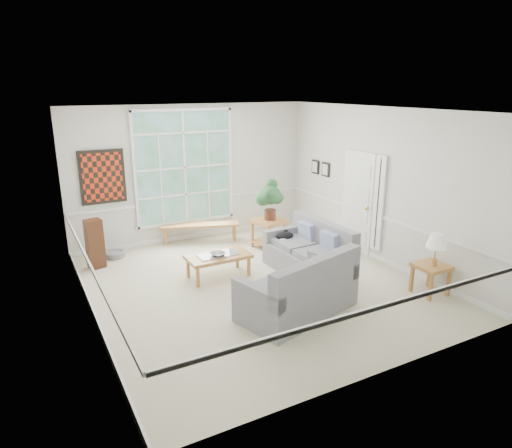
{
  "coord_description": "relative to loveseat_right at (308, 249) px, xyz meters",
  "views": [
    {
      "loc": [
        -3.5,
        -6.52,
        3.37
      ],
      "look_at": [
        0.1,
        0.2,
        1.05
      ],
      "focal_mm": 32.0,
      "sensor_mm": 36.0,
      "label": 1
    }
  ],
  "objects": [
    {
      "name": "houseplant",
      "position": [
        0.1,
        1.59,
        0.58
      ],
      "size": [
        0.71,
        0.71,
        0.87
      ],
      "primitive_type": null,
      "rotation": [
        0.0,
        0.0,
        0.62
      ],
      "color": "#26512C",
      "rests_on": "end_table"
    },
    {
      "name": "window_bench",
      "position": [
        -1.11,
        2.63,
        -0.28
      ],
      "size": [
        1.75,
        0.89,
        0.4
      ],
      "primitive_type": "cube",
      "rotation": [
        0.0,
        0.0,
        -0.33
      ],
      "color": "#AC7237",
      "rests_on": "floor"
    },
    {
      "name": "pet_bed",
      "position": [
        -3.02,
        2.55,
        -0.41
      ],
      "size": [
        0.54,
        0.54,
        0.13
      ],
      "primitive_type": "cylinder",
      "rotation": [
        0.0,
        0.0,
        0.31
      ],
      "color": "slate",
      "rests_on": "floor"
    },
    {
      "name": "wall_front",
      "position": [
        -1.09,
        -3.02,
        1.02
      ],
      "size": [
        5.5,
        0.02,
        3.0
      ],
      "primitive_type": "cube",
      "color": "silver",
      "rests_on": "ground"
    },
    {
      "name": "coffee_table",
      "position": [
        -1.54,
        0.62,
        -0.26
      ],
      "size": [
        1.15,
        0.63,
        0.43
      ],
      "primitive_type": "cube",
      "rotation": [
        0.0,
        0.0,
        0.01
      ],
      "color": "#AC7237",
      "rests_on": "floor"
    },
    {
      "name": "ceiling",
      "position": [
        -1.09,
        -0.02,
        2.52
      ],
      "size": [
        5.5,
        6.0,
        0.02
      ],
      "primitive_type": "cube",
      "color": "white",
      "rests_on": "ground"
    },
    {
      "name": "wall_frame_near",
      "position": [
        1.62,
        1.73,
        1.07
      ],
      "size": [
        0.04,
        0.26,
        0.32
      ],
      "primitive_type": "cube",
      "color": "black",
      "rests_on": "wall_right"
    },
    {
      "name": "entry_door",
      "position": [
        1.62,
        0.58,
        0.57
      ],
      "size": [
        0.08,
        0.9,
        2.1
      ],
      "primitive_type": "cube",
      "color": "white",
      "rests_on": "floor"
    },
    {
      "name": "wall_left",
      "position": [
        -3.84,
        -0.02,
        1.02
      ],
      "size": [
        0.02,
        6.0,
        3.0
      ],
      "primitive_type": "cube",
      "color": "silver",
      "rests_on": "ground"
    },
    {
      "name": "loveseat_front",
      "position": [
        -1.03,
        -1.22,
        0.02
      ],
      "size": [
        2.02,
        1.4,
        1.0
      ],
      "primitive_type": "cube",
      "rotation": [
        0.0,
        0.0,
        0.26
      ],
      "color": "slate",
      "rests_on": "floor"
    },
    {
      "name": "loveseat_right",
      "position": [
        0.0,
        0.0,
        0.0
      ],
      "size": [
        0.97,
        1.79,
        0.95
      ],
      "primitive_type": "cube",
      "rotation": [
        0.0,
        0.0,
        0.03
      ],
      "color": "slate",
      "rests_on": "floor"
    },
    {
      "name": "door_sidelight",
      "position": [
        1.62,
        -0.05,
        0.67
      ],
      "size": [
        0.08,
        0.26,
        1.9
      ],
      "primitive_type": "cube",
      "color": "white",
      "rests_on": "wall_right"
    },
    {
      "name": "table_lamp",
      "position": [
        1.29,
        -1.76,
        0.32
      ],
      "size": [
        0.36,
        0.36,
        0.55
      ],
      "primitive_type": null,
      "rotation": [
        0.0,
        0.0,
        -0.13
      ],
      "color": "white",
      "rests_on": "side_table"
    },
    {
      "name": "window_back",
      "position": [
        -1.29,
        2.94,
        1.17
      ],
      "size": [
        2.3,
        0.08,
        2.4
      ],
      "primitive_type": "cube",
      "color": "white",
      "rests_on": "wall_back"
    },
    {
      "name": "cat",
      "position": [
        -0.12,
        0.62,
        0.1
      ],
      "size": [
        0.41,
        0.32,
        0.17
      ],
      "primitive_type": "ellipsoid",
      "rotation": [
        0.0,
        0.0,
        -0.18
      ],
      "color": "black",
      "rests_on": "loveseat_right"
    },
    {
      "name": "wall_back",
      "position": [
        -1.09,
        2.98,
        1.02
      ],
      "size": [
        5.5,
        0.02,
        3.0
      ],
      "primitive_type": "cube",
      "color": "silver",
      "rests_on": "ground"
    },
    {
      "name": "wall_art",
      "position": [
        -3.04,
        2.93,
        1.12
      ],
      "size": [
        0.9,
        0.06,
        1.1
      ],
      "primitive_type": "cube",
      "color": "maroon",
      "rests_on": "wall_back"
    },
    {
      "name": "pewter_bowl",
      "position": [
        -1.56,
        0.56,
        -0.01
      ],
      "size": [
        0.43,
        0.43,
        0.08
      ],
      "primitive_type": "imported",
      "rotation": [
        0.0,
        0.0,
        0.35
      ],
      "color": "gray",
      "rests_on": "coffee_table"
    },
    {
      "name": "end_table",
      "position": [
        0.07,
        1.59,
        -0.17
      ],
      "size": [
        0.76,
        0.76,
        0.62
      ],
      "primitive_type": "cube",
      "rotation": [
        0.0,
        0.0,
        0.25
      ],
      "color": "#AC7237",
      "rests_on": "floor"
    },
    {
      "name": "wall_frame_far",
      "position": [
        1.62,
        2.13,
        1.07
      ],
      "size": [
        0.04,
        0.26,
        0.32
      ],
      "primitive_type": "cube",
      "color": "black",
      "rests_on": "wall_right"
    },
    {
      "name": "wall_right",
      "position": [
        1.66,
        -0.02,
        1.02
      ],
      "size": [
        0.02,
        6.0,
        3.0
      ],
      "primitive_type": "cube",
      "color": "silver",
      "rests_on": "ground"
    },
    {
      "name": "floor",
      "position": [
        -1.09,
        -0.02,
        -0.48
      ],
      "size": [
        5.5,
        6.0,
        0.01
      ],
      "primitive_type": "cube",
      "color": "#BBB599",
      "rests_on": "ground"
    },
    {
      "name": "floor_speaker",
      "position": [
        -3.43,
        2.14,
        0.0
      ],
      "size": [
        0.34,
        0.29,
        0.96
      ],
      "primitive_type": "cube",
      "rotation": [
        0.0,
        0.0,
        0.19
      ],
      "color": "#402113",
      "rests_on": "floor"
    },
    {
      "name": "side_table",
      "position": [
        1.31,
        -1.71,
        -0.22
      ],
      "size": [
        0.52,
        0.52,
        0.52
      ],
      "primitive_type": "cube",
      "rotation": [
        0.0,
        0.0,
        -0.02
      ],
      "color": "#AC7237",
      "rests_on": "floor"
    }
  ]
}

